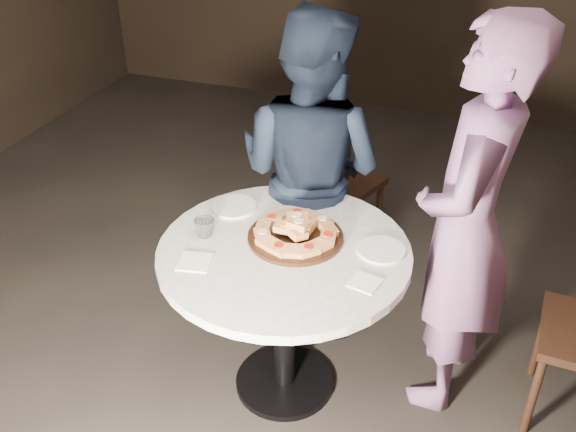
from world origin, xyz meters
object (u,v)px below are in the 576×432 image
Objects in this scene: serving_board at (295,237)px; water_glass at (205,228)px; focaccia_pile at (296,230)px; diner_navy at (310,172)px; chair_far at (327,178)px; diner_teal at (466,227)px; table at (284,277)px.

serving_board is 0.39m from water_glass.
serving_board is at bearing 15.70° from water_glass.
diner_navy is (-0.11, 0.54, -0.02)m from focaccia_pile.
chair_far is 1.21m from diner_teal.
diner_teal is at bearing 14.77° from serving_board.
chair_far is at bearing 98.04° from serving_board.
water_glass is 0.05× the size of diner_navy.
diner_navy is (-0.08, 0.62, 0.18)m from table.
diner_teal reaches higher than water_glass.
diner_navy is (0.04, -0.46, 0.28)m from chair_far.
focaccia_pile is 0.55m from diner_navy.
chair_far is 0.58× the size of diner_navy.
diner_navy is at bearing -109.65° from diner_teal.
table is 1.09m from chair_far.
water_glass is at bearing 99.16° from chair_far.
table is 0.40m from water_glass.
chair_far is at bearing -129.97° from diner_teal.
diner_navy is (0.27, 0.65, -0.01)m from water_glass.
diner_teal is (0.82, -0.82, 0.34)m from chair_far.
water_glass is 1.10m from diner_teal.
diner_teal reaches higher than diner_navy.
water_glass is at bearing -176.34° from table.
diner_teal reaches higher than focaccia_pile.
focaccia_pile is (0.00, -0.00, 0.04)m from serving_board.
serving_board is at bearing 119.14° from chair_far.
focaccia_pile is 0.39× the size of chair_far.
diner_teal is (0.68, 0.18, 0.05)m from focaccia_pile.
chair_far is (-0.14, 1.00, -0.30)m from focaccia_pile.
chair_far is (-0.12, 1.08, -0.10)m from table.
water_glass is 0.05× the size of diner_teal.
serving_board is 0.23× the size of diner_teal.
water_glass is at bearing -164.37° from focaccia_pile.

